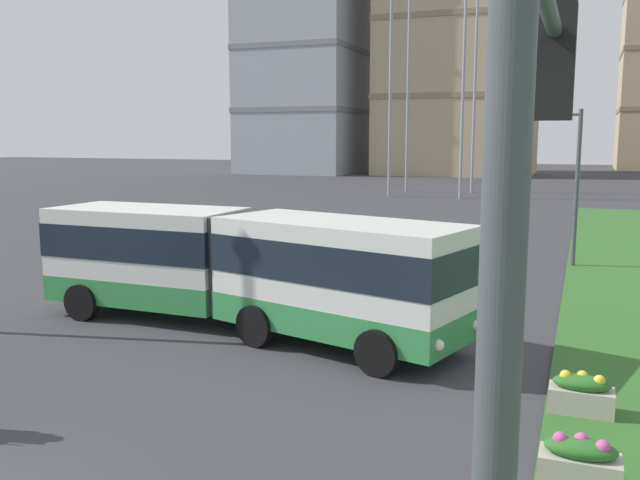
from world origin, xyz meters
name	(u,v)px	position (x,y,z in m)	size (l,w,h in m)	color
articulated_bus	(244,266)	(-0.62, 9.84, 1.65)	(11.90, 4.27, 3.00)	silver
flower_planter_1	(580,462)	(7.55, 4.29, 0.43)	(1.10, 0.56, 0.74)	#B7AD9E
flower_planter_2	(581,393)	(7.55, 7.04, 0.43)	(1.10, 0.56, 0.74)	#B7AD9E
traffic_light_far_right	(546,159)	(6.00, 22.00, 4.10)	(3.58, 0.28, 5.98)	#474C51
traffic_light_near_right	(522,328)	(7.15, -1.98, 3.99)	(0.28, 3.20, 5.84)	#474C51
apartment_tower_west	(307,24)	(-30.00, 85.80, 20.69)	(15.39, 18.14, 41.33)	#9EA3AD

